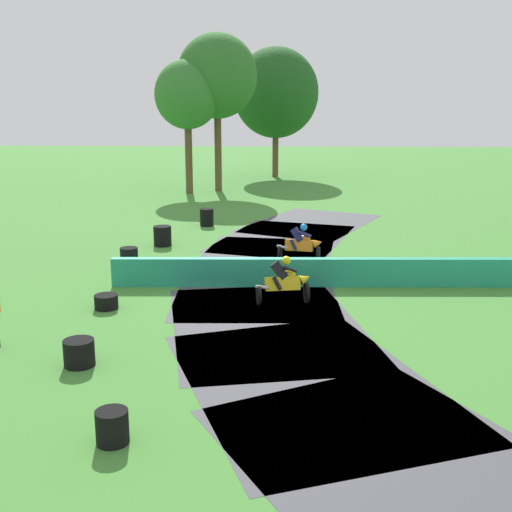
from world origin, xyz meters
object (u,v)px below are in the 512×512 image
motorcycle_chase_yellow (285,281)px  tire_stack_far (106,302)px  tire_stack_extra_b (112,427)px  tire_stack_mid_b (129,259)px  motorcycle_lead_orange (301,244)px  tire_stack_mid_a (162,236)px  tire_stack_near (207,217)px  tire_stack_extra_a (79,353)px

motorcycle_chase_yellow → tire_stack_far: size_ratio=2.51×
motorcycle_chase_yellow → tire_stack_extra_b: motorcycle_chase_yellow is taller
tire_stack_mid_b → tire_stack_far: size_ratio=1.20×
tire_stack_extra_b → motorcycle_lead_orange: bearing=74.6°
motorcycle_lead_orange → tire_stack_extra_b: 13.50m
motorcycle_lead_orange → tire_stack_extra_b: size_ratio=2.86×
tire_stack_far → motorcycle_chase_yellow: bearing=8.6°
tire_stack_mid_a → tire_stack_far: size_ratio=1.20×
tire_stack_near → tire_stack_far: tire_stack_near is taller
tire_stack_far → tire_stack_mid_a: bearing=88.9°
motorcycle_chase_yellow → tire_stack_mid_a: motorcycle_chase_yellow is taller
motorcycle_chase_yellow → tire_stack_far: (-5.04, -0.76, -0.44)m
tire_stack_extra_b → tire_stack_extra_a: bearing=115.7°
tire_stack_mid_b → tire_stack_far: tire_stack_mid_b is taller
motorcycle_lead_orange → tire_stack_mid_a: motorcycle_lead_orange is taller
motorcycle_chase_yellow → tire_stack_near: size_ratio=2.09×
tire_stack_near → motorcycle_chase_yellow: bearing=-72.7°
motorcycle_lead_orange → tire_stack_mid_a: bearing=156.9°
motorcycle_lead_orange → tire_stack_mid_b: 6.14m
motorcycle_chase_yellow → tire_stack_mid_b: motorcycle_chase_yellow is taller
motorcycle_lead_orange → tire_stack_near: 7.79m
tire_stack_near → tire_stack_mid_b: 8.27m
tire_stack_far → tire_stack_extra_b: tire_stack_extra_b is taller
tire_stack_near → tire_stack_mid_b: same height
motorcycle_chase_yellow → tire_stack_mid_a: (-4.88, 7.28, -0.24)m
motorcycle_lead_orange → tire_stack_extra_b: bearing=-105.4°
motorcycle_lead_orange → tire_stack_extra_a: 11.01m
tire_stack_far → tire_stack_extra_b: bearing=-74.3°
tire_stack_mid_a → tire_stack_extra_b: size_ratio=1.33×
motorcycle_chase_yellow → tire_stack_mid_b: bearing=147.4°
tire_stack_extra_b → tire_stack_mid_a: bearing=97.0°
tire_stack_near → tire_stack_mid_a: (-1.30, -4.22, 0.00)m
tire_stack_extra_b → motorcycle_chase_yellow: bearing=69.7°
tire_stack_far → tire_stack_near: bearing=83.2°
tire_stack_mid_a → tire_stack_extra_a: tire_stack_mid_a is taller
motorcycle_lead_orange → tire_stack_near: (-4.19, 6.56, -0.26)m
tire_stack_near → tire_stack_far: 12.35m
tire_stack_far → tire_stack_extra_a: bearing=-83.4°
tire_stack_near → tire_stack_extra_a: tire_stack_near is taller
tire_stack_mid_a → tire_stack_far: 8.04m
tire_stack_mid_a → tire_stack_extra_b: tire_stack_mid_a is taller
tire_stack_mid_b → tire_stack_extra_a: 8.24m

